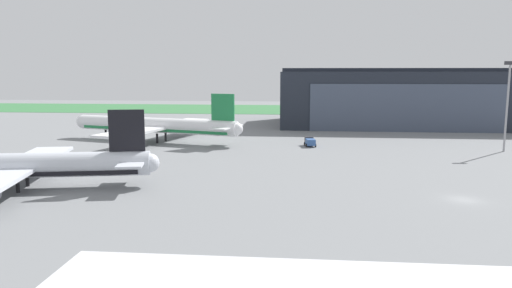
% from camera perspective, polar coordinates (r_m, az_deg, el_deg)
% --- Properties ---
extents(ground_plane, '(440.00, 440.00, 0.00)m').
position_cam_1_polar(ground_plane, '(73.38, 23.36, -6.10)').
color(ground_plane, slate).
extents(grass_field_strip, '(440.00, 56.00, 0.08)m').
position_cam_1_polar(grass_field_strip, '(228.82, 11.12, 4.01)').
color(grass_field_strip, '#377541').
rests_on(grass_field_strip, ground_plane).
extents(maintenance_hangar, '(74.62, 39.89, 18.83)m').
position_cam_1_polar(maintenance_hangar, '(167.37, 16.11, 5.26)').
color(maintenance_hangar, '#232833').
rests_on(maintenance_hangar, ground_plane).
extents(airliner_near_right, '(43.87, 39.78, 12.00)m').
position_cam_1_polar(airliner_near_right, '(81.25, -27.09, -2.41)').
color(airliner_near_right, silver).
rests_on(airliner_near_right, ground_plane).
extents(airliner_far_right, '(46.91, 42.32, 12.50)m').
position_cam_1_polar(airliner_far_right, '(124.44, -11.82, 2.14)').
color(airliner_far_right, white).
rests_on(airliner_far_right, ground_plane).
extents(fuel_bowser, '(2.93, 4.81, 2.05)m').
position_cam_1_polar(fuel_bowser, '(115.71, 6.42, 0.29)').
color(fuel_bowser, '#2D2D33').
rests_on(fuel_bowser, ground_plane).
extents(apron_light_mast, '(2.40, 0.50, 19.95)m').
position_cam_1_polar(apron_light_mast, '(119.96, 27.67, 4.71)').
color(apron_light_mast, '#99999E').
rests_on(apron_light_mast, ground_plane).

